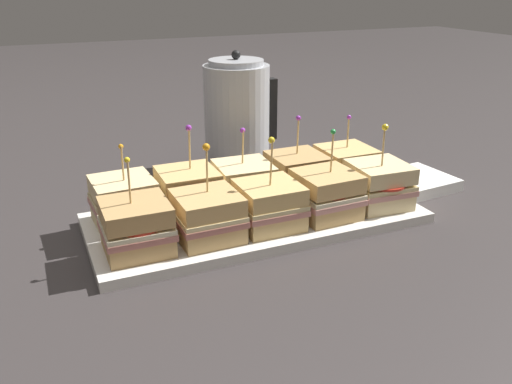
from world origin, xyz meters
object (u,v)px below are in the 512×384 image
object	(u,v)px
sandwich_front_left	(207,216)
sandwich_back_left	(188,192)
serving_platter	(256,218)
sandwich_back_far_right	(346,167)
sandwich_back_right	(297,175)
kettle_steel	(237,116)
sandwich_front_far_left	(136,227)
sandwich_back_far_left	(124,201)
sandwich_front_center	(270,205)
sandwich_back_center	(244,183)
napkin_stack	(416,181)
sandwich_front_right	(326,194)
sandwich_front_far_right	(379,185)

from	to	relation	value
sandwich_front_left	sandwich_back_left	world-z (taller)	sandwich_back_left
serving_platter	sandwich_front_left	distance (m)	0.13
sandwich_front_left	sandwich_back_far_right	world-z (taller)	sandwich_front_left
sandwich_back_right	kettle_steel	bearing A→B (deg)	96.07
sandwich_back_right	sandwich_back_far_right	bearing A→B (deg)	-0.61
sandwich_back_left	sandwich_back_far_right	size ratio (longest dim) A/B	1.10
sandwich_front_far_left	sandwich_back_far_left	xyz separation A→B (m)	(0.00, 0.11, 0.00)
sandwich_back_left	kettle_steel	distance (m)	0.32
sandwich_front_far_left	sandwich_front_center	world-z (taller)	sandwich_front_center
sandwich_back_center	sandwich_back_right	xyz separation A→B (m)	(0.11, -0.00, 0.00)
sandwich_front_center	sandwich_back_right	bearing A→B (deg)	45.62
kettle_steel	napkin_stack	xyz separation A→B (m)	(0.30, -0.27, -0.11)
sandwich_front_left	sandwich_back_left	xyz separation A→B (m)	(0.00, 0.11, 0.00)
sandwich_front_center	sandwich_back_far_left	size ratio (longest dim) A/B	1.11
sandwich_front_right	sandwich_back_left	bearing A→B (deg)	153.72
sandwich_back_far_left	napkin_stack	bearing A→B (deg)	-2.43
sandwich_front_far_left	sandwich_back_center	size ratio (longest dim) A/B	1.07
sandwich_back_left	sandwich_back_far_left	bearing A→B (deg)	179.15
sandwich_back_far_right	serving_platter	bearing A→B (deg)	-166.20
sandwich_front_left	sandwich_back_center	world-z (taller)	sandwich_front_left
sandwich_back_center	sandwich_front_left	bearing A→B (deg)	-134.50
sandwich_back_far_left	sandwich_back_right	bearing A→B (deg)	0.09
sandwich_front_far_right	sandwich_back_center	distance (m)	0.25
sandwich_back_far_left	sandwich_front_right	bearing A→B (deg)	-18.33
serving_platter	napkin_stack	world-z (taller)	napkin_stack
sandwich_front_left	serving_platter	bearing A→B (deg)	26.90
sandwich_back_left	kettle_steel	xyz separation A→B (m)	(0.19, 0.25, 0.06)
napkin_stack	sandwich_back_right	bearing A→B (deg)	174.50
serving_platter	sandwich_back_center	distance (m)	0.07
sandwich_back_far_left	sandwich_back_far_right	xyz separation A→B (m)	(0.44, -0.00, -0.00)
serving_platter	kettle_steel	size ratio (longest dim) A/B	2.22
sandwich_front_far_right	sandwich_back_left	distance (m)	0.35
sandwich_back_right	sandwich_front_far_right	bearing A→B (deg)	-43.87
serving_platter	sandwich_front_left	size ratio (longest dim) A/B	3.75
sandwich_back_center	sandwich_back_far_right	size ratio (longest dim) A/B	0.99
kettle_steel	sandwich_back_right	bearing A→B (deg)	-83.93
sandwich_front_left	sandwich_back_far_right	distance (m)	0.35
sandwich_front_left	sandwich_back_right	distance (m)	0.25
sandwich_front_far_right	napkin_stack	xyz separation A→B (m)	(0.16, 0.08, -0.05)
sandwich_front_right	kettle_steel	xyz separation A→B (m)	(-0.03, 0.36, 0.06)
sandwich_front_left	napkin_stack	bearing A→B (deg)	9.77
sandwich_front_far_left	kettle_steel	xyz separation A→B (m)	(0.31, 0.35, 0.06)
sandwich_front_far_right	sandwich_front_left	bearing A→B (deg)	-179.63
sandwich_back_far_left	sandwich_back_center	distance (m)	0.22
sandwich_front_center	sandwich_front_far_right	bearing A→B (deg)	0.27
sandwich_front_center	sandwich_back_right	distance (m)	0.15
sandwich_front_far_right	sandwich_back_right	world-z (taller)	sandwich_front_far_right
sandwich_back_far_right	kettle_steel	size ratio (longest dim) A/B	0.55
sandwich_back_far_left	sandwich_back_left	world-z (taller)	sandwich_back_left
sandwich_front_center	kettle_steel	distance (m)	0.37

